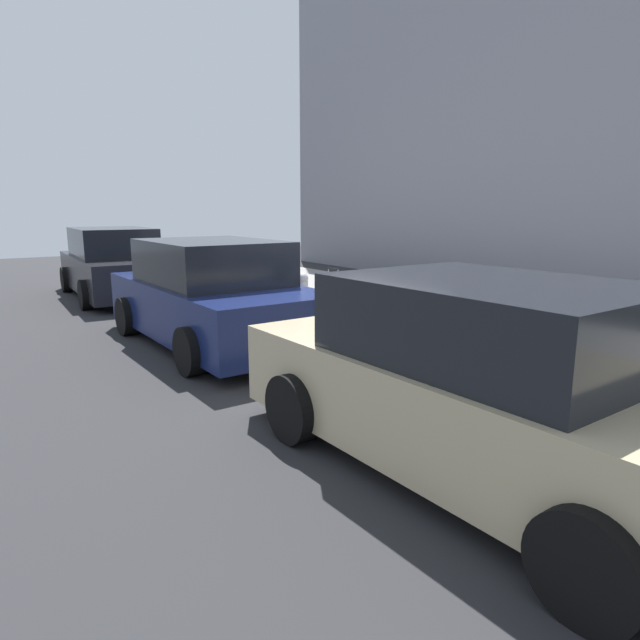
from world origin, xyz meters
TOP-DOWN VIEW (x-y plane):
  - ground_plane at (0.00, 0.00)m, footprint 40.00×40.00m
  - sidewalk_curb at (0.00, -2.50)m, footprint 18.00×5.00m
  - suitcase_black_0 at (-3.37, -0.60)m, footprint 0.44×0.20m
  - suitcase_teal_1 at (-2.84, -0.67)m, footprint 0.42×0.24m
  - suitcase_silver_2 at (-2.30, -0.61)m, footprint 0.46×0.23m
  - suitcase_maroon_3 at (-1.74, -0.54)m, footprint 0.47×0.25m
  - suitcase_olive_4 at (-1.23, -0.66)m, footprint 0.35×0.21m
  - suitcase_navy_5 at (-0.76, -0.67)m, footprint 0.39×0.27m
  - suitcase_red_6 at (-0.26, -0.68)m, footprint 0.41×0.23m
  - suitcase_black_7 at (0.23, -0.62)m, footprint 0.38×0.26m
  - suitcase_teal_8 at (0.71, -0.68)m, footprint 0.38×0.24m
  - suitcase_silver_9 at (1.17, -0.67)m, footprint 0.35×0.24m
  - fire_hydrant at (2.06, -0.61)m, footprint 0.39×0.21m
  - bollard_post at (2.83, -0.46)m, footprint 0.11×0.11m
  - parked_car_beige_0 at (-4.04, 1.65)m, footprint 4.48×2.15m
  - parked_car_navy_1 at (1.19, 1.65)m, footprint 4.50×2.14m
  - parked_car_charcoal_2 at (6.87, 1.65)m, footprint 4.81×2.22m

SIDE VIEW (x-z plane):
  - ground_plane at x=0.00m, z-range 0.00..0.00m
  - sidewalk_curb at x=0.00m, z-range 0.00..0.14m
  - suitcase_black_0 at x=-3.37m, z-range 0.00..0.80m
  - suitcase_black_7 at x=0.23m, z-range 0.02..0.78m
  - suitcase_olive_4 at x=-1.23m, z-range -0.01..0.82m
  - suitcase_teal_8 at x=0.71m, z-range 0.03..0.88m
  - suitcase_silver_2 at x=-2.30m, z-range 0.11..0.84m
  - suitcase_navy_5 at x=-0.76m, z-range 0.04..0.92m
  - suitcase_silver_9 at x=1.17m, z-range 0.04..0.96m
  - suitcase_red_6 at x=-0.26m, z-range 0.01..1.02m
  - suitcase_maroon_3 at x=-1.74m, z-range 0.01..1.04m
  - suitcase_teal_1 at x=-2.84m, z-range 0.11..0.94m
  - fire_hydrant at x=2.06m, z-range 0.16..0.91m
  - bollard_post at x=2.83m, z-range 0.14..1.05m
  - parked_car_beige_0 at x=-4.04m, z-range -0.05..1.52m
  - parked_car_navy_1 at x=1.19m, z-range -0.05..1.57m
  - parked_car_charcoal_2 at x=6.87m, z-range -0.05..1.59m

